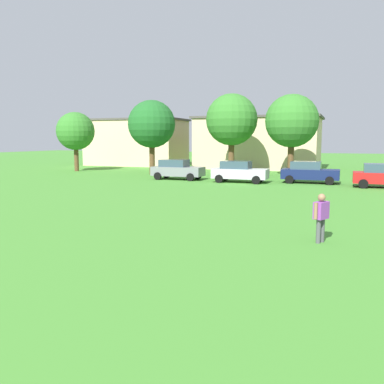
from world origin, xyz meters
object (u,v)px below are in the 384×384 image
at_px(parked_car_silver_1, 239,172).
at_px(adult_bystander, 321,214).
at_px(parked_car_navy_2, 309,172).
at_px(tree_far_left, 75,131).
at_px(tree_right, 232,120).
at_px(parked_car_gray_0, 177,169).
at_px(tree_left, 152,124).
at_px(tree_far_right, 292,121).

bearing_deg(parked_car_silver_1, adult_bystander, -68.02).
relative_size(parked_car_navy_2, tree_far_left, 0.69).
bearing_deg(tree_right, adult_bystander, -68.69).
distance_m(adult_bystander, parked_car_gray_0, 22.26).
height_order(parked_car_silver_1, tree_left, tree_left).
xyz_separation_m(parked_car_silver_1, tree_far_right, (3.15, 6.41, 4.12)).
height_order(parked_car_gray_0, tree_far_left, tree_far_left).
bearing_deg(tree_far_right, tree_right, 169.11).
relative_size(parked_car_gray_0, tree_far_left, 0.69).
relative_size(parked_car_silver_1, tree_right, 0.55).
height_order(adult_bystander, tree_far_left, tree_far_left).
distance_m(adult_bystander, parked_car_silver_1, 19.21).
bearing_deg(tree_right, tree_far_left, -172.43).
xyz_separation_m(adult_bystander, tree_right, (-9.88, 25.35, 4.27)).
relative_size(tree_far_left, tree_right, 0.81).
height_order(parked_car_silver_1, tree_far_right, tree_far_right).
bearing_deg(parked_car_navy_2, adult_bystander, -84.11).
height_order(adult_bystander, tree_right, tree_right).
distance_m(parked_car_gray_0, parked_car_navy_2, 10.75).
bearing_deg(adult_bystander, tree_left, 64.41).
bearing_deg(adult_bystander, tree_far_left, 75.89).
bearing_deg(tree_far_right, parked_car_silver_1, -116.17).
xyz_separation_m(parked_car_silver_1, parked_car_navy_2, (5.22, 1.33, 0.00)).
height_order(adult_bystander, parked_car_gray_0, parked_car_gray_0).
bearing_deg(tree_left, parked_car_navy_2, -12.43).
relative_size(parked_car_silver_1, tree_far_right, 0.58).
bearing_deg(adult_bystander, tree_right, 48.52).
bearing_deg(tree_far_left, parked_car_gray_0, -19.62).
xyz_separation_m(parked_car_gray_0, tree_far_left, (-13.65, 4.87, 3.36)).
xyz_separation_m(parked_car_navy_2, tree_right, (-7.91, 6.20, 4.38)).
bearing_deg(tree_far_right, tree_left, -172.30).
distance_m(parked_car_gray_0, parked_car_silver_1, 5.52).
bearing_deg(tree_left, adult_bystander, -52.81).
bearing_deg(parked_car_silver_1, parked_car_navy_2, 14.27).
distance_m(adult_bystander, tree_left, 28.46).
height_order(parked_car_gray_0, tree_left, tree_left).
bearing_deg(parked_car_silver_1, tree_right, 109.70).
bearing_deg(parked_car_gray_0, tree_left, 136.24).
height_order(tree_far_left, tree_right, tree_right).
bearing_deg(tree_left, tree_far_right, 7.70).
distance_m(adult_bystander, tree_right, 27.54).
relative_size(parked_car_gray_0, tree_far_right, 0.58).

